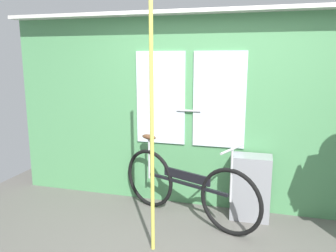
# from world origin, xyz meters

# --- Properties ---
(train_door_wall) EXTENTS (4.94, 0.28, 2.29)m
(train_door_wall) POSITION_xyz_m (-0.01, 1.15, 1.20)
(train_door_wall) COLOR #4C8C56
(train_door_wall) RESTS_ON ground_plane
(bicycle_near_door) EXTENTS (1.68, 0.80, 0.92)m
(bicycle_near_door) POSITION_xyz_m (-0.14, 0.71, 0.38)
(bicycle_near_door) COLOR black
(bicycle_near_door) RESTS_ON ground_plane
(trash_bin_by_wall) EXTENTS (0.43, 0.28, 0.73)m
(trash_bin_by_wall) POSITION_xyz_m (0.55, 0.93, 0.36)
(trash_bin_by_wall) COLOR gray
(trash_bin_by_wall) RESTS_ON ground_plane
(handrail_pole) EXTENTS (0.04, 0.04, 2.25)m
(handrail_pole) POSITION_xyz_m (-0.30, 0.02, 1.13)
(handrail_pole) COLOR #C6C14C
(handrail_pole) RESTS_ON ground_plane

